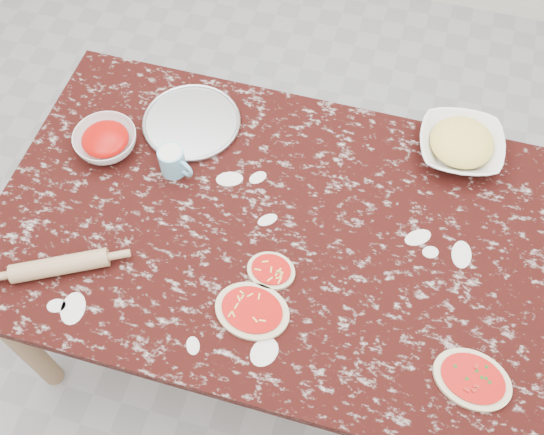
{
  "coord_description": "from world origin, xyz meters",
  "views": [
    {
      "loc": [
        0.24,
        -0.86,
        2.3
      ],
      "look_at": [
        0.0,
        0.0,
        0.8
      ],
      "focal_mm": 41.48,
      "sensor_mm": 36.0,
      "label": 1
    }
  ],
  "objects_px": {
    "worktable": "(272,240)",
    "flour_mug": "(173,161)",
    "sauce_bowl": "(106,141)",
    "rolling_pin": "(60,266)",
    "pizza_tray": "(192,123)",
    "cheese_bowl": "(460,146)"
  },
  "relations": [
    {
      "from": "sauce_bowl",
      "to": "flour_mug",
      "type": "relative_size",
      "value": 1.69
    },
    {
      "from": "pizza_tray",
      "to": "rolling_pin",
      "type": "xyz_separation_m",
      "value": [
        -0.17,
        -0.58,
        0.02
      ]
    },
    {
      "from": "worktable",
      "to": "cheese_bowl",
      "type": "relative_size",
      "value": 6.29
    },
    {
      "from": "worktable",
      "to": "rolling_pin",
      "type": "xyz_separation_m",
      "value": [
        -0.52,
        -0.29,
        0.11
      ]
    },
    {
      "from": "worktable",
      "to": "flour_mug",
      "type": "height_order",
      "value": "flour_mug"
    },
    {
      "from": "pizza_tray",
      "to": "flour_mug",
      "type": "distance_m",
      "value": 0.19
    },
    {
      "from": "rolling_pin",
      "to": "worktable",
      "type": "bearing_deg",
      "value": 29.13
    },
    {
      "from": "worktable",
      "to": "flour_mug",
      "type": "bearing_deg",
      "value": 161.93
    },
    {
      "from": "pizza_tray",
      "to": "flour_mug",
      "type": "height_order",
      "value": "flour_mug"
    },
    {
      "from": "worktable",
      "to": "rolling_pin",
      "type": "relative_size",
      "value": 6.12
    },
    {
      "from": "worktable",
      "to": "cheese_bowl",
      "type": "height_order",
      "value": "cheese_bowl"
    },
    {
      "from": "sauce_bowl",
      "to": "rolling_pin",
      "type": "bearing_deg",
      "value": -83.73
    },
    {
      "from": "sauce_bowl",
      "to": "rolling_pin",
      "type": "height_order",
      "value": "sauce_bowl"
    },
    {
      "from": "flour_mug",
      "to": "rolling_pin",
      "type": "height_order",
      "value": "flour_mug"
    },
    {
      "from": "sauce_bowl",
      "to": "rolling_pin",
      "type": "xyz_separation_m",
      "value": [
        0.05,
        -0.42,
        -0.0
      ]
    },
    {
      "from": "cheese_bowl",
      "to": "flour_mug",
      "type": "xyz_separation_m",
      "value": [
        -0.81,
        -0.3,
        0.02
      ]
    },
    {
      "from": "worktable",
      "to": "sauce_bowl",
      "type": "relative_size",
      "value": 8.33
    },
    {
      "from": "worktable",
      "to": "pizza_tray",
      "type": "relative_size",
      "value": 5.31
    },
    {
      "from": "pizza_tray",
      "to": "sauce_bowl",
      "type": "distance_m",
      "value": 0.27
    },
    {
      "from": "flour_mug",
      "to": "rolling_pin",
      "type": "relative_size",
      "value": 0.43
    },
    {
      "from": "cheese_bowl",
      "to": "rolling_pin",
      "type": "relative_size",
      "value": 0.97
    },
    {
      "from": "worktable",
      "to": "cheese_bowl",
      "type": "xyz_separation_m",
      "value": [
        0.48,
        0.41,
        0.11
      ]
    }
  ]
}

